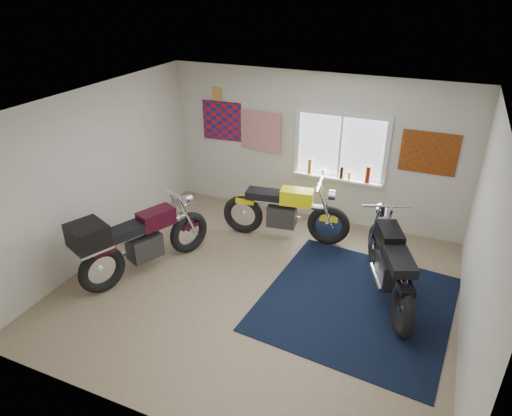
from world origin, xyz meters
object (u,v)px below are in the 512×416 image
at_px(yellow_triumph, 285,213).
at_px(black_chrome_bike, 390,265).
at_px(maroon_tourer, 136,241).
at_px(navy_rug, 356,303).

bearing_deg(yellow_triumph, black_chrome_bike, -34.43).
bearing_deg(maroon_tourer, black_chrome_bike, -52.14).
bearing_deg(black_chrome_bike, navy_rug, 114.89).
distance_m(yellow_triumph, black_chrome_bike, 2.13).
relative_size(black_chrome_bike, maroon_tourer, 0.99).
height_order(navy_rug, maroon_tourer, maroon_tourer).
bearing_deg(black_chrome_bike, yellow_triumph, 41.96).
bearing_deg(navy_rug, yellow_triumph, 140.16).
height_order(yellow_triumph, black_chrome_bike, black_chrome_bike).
bearing_deg(yellow_triumph, navy_rug, -47.97).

